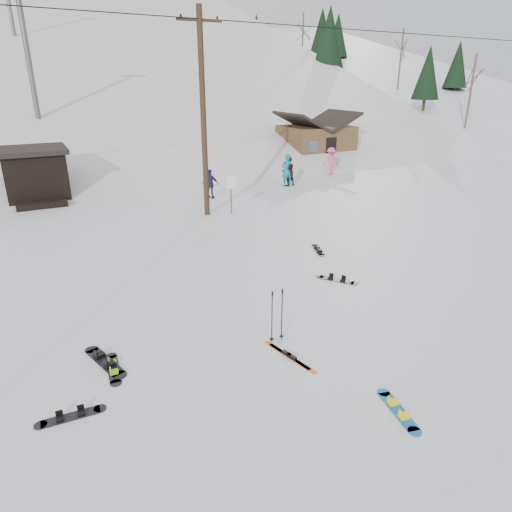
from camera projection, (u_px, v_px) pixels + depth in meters
name	position (u px, v px, depth m)	size (l,w,h in m)	color
ground	(364.00, 393.00, 9.59)	(200.00, 200.00, 0.00)	white
ski_slope	(81.00, 226.00, 59.49)	(60.00, 75.00, 45.00)	silver
ridge_right	(340.00, 195.00, 71.17)	(34.00, 85.00, 36.00)	white
treeline_right	(371.00, 128.00, 59.67)	(20.00, 60.00, 10.00)	black
treeline_crest	(47.00, 114.00, 80.73)	(50.00, 6.00, 10.00)	black
utility_pole	(203.00, 113.00, 20.31)	(2.00, 0.26, 9.00)	#3A2819
trail_sign	(231.00, 188.00, 21.68)	(0.50, 0.09, 1.85)	#595B60
lift_hut	(36.00, 174.00, 24.28)	(3.40, 4.10, 2.75)	black
lift_tower_near	(27.00, 50.00, 29.82)	(2.20, 0.36, 8.00)	#595B60
cabin	(316.00, 142.00, 35.29)	(5.39, 4.40, 3.77)	brown
hero_snowboard	(398.00, 410.00, 9.05)	(0.52, 1.39, 0.10)	#1B66B4
hero_skis	(289.00, 356.00, 10.81)	(0.46, 1.69, 0.09)	#DD5316
ski_poles	(277.00, 315.00, 11.27)	(0.38, 0.10, 1.39)	black
board_scatter_a	(71.00, 416.00, 8.90)	(1.34, 0.29, 0.09)	black
board_scatter_b	(105.00, 361.00, 10.60)	(0.71, 1.65, 0.12)	black
board_scatter_c	(113.00, 368.00, 10.36)	(0.37, 1.36, 0.10)	black
board_scatter_d	(337.00, 280.00, 14.89)	(0.94, 1.19, 0.10)	black
board_scatter_f	(318.00, 250.00, 17.46)	(0.64, 1.28, 0.09)	black
skier_teal	(287.00, 170.00, 27.32)	(0.71, 0.47, 1.94)	#0E708C
skier_dark	(288.00, 171.00, 27.52)	(0.85, 0.66, 1.75)	black
skier_pink	(331.00, 161.00, 30.59)	(1.18, 0.68, 1.82)	#E35085
skier_navy	(210.00, 184.00, 24.65)	(0.93, 0.39, 1.59)	#201C47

